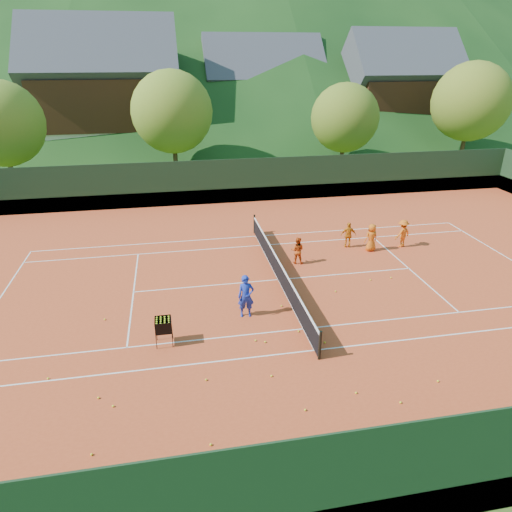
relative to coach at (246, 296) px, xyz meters
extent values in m
plane|color=#335219|center=(1.95, 2.79, -0.88)|extent=(400.00, 400.00, 0.00)
cube|color=#BB411E|center=(1.95, 2.79, -0.87)|extent=(40.00, 24.00, 0.02)
imported|color=#1A2EA9|center=(0.00, 0.00, 0.00)|extent=(0.66, 0.46, 1.72)
imported|color=#CE4712|center=(3.26, 4.39, -0.20)|extent=(0.79, 0.71, 1.33)
imported|color=orange|center=(6.43, 5.83, -0.18)|extent=(0.86, 0.49, 1.37)
imported|color=#D35E12|center=(7.42, 5.18, -0.14)|extent=(0.78, 0.59, 1.45)
imported|color=#DB6013|center=(9.26, 5.40, -0.12)|extent=(1.09, 0.85, 1.48)
sphere|color=yellow|center=(6.03, 1.94, -0.83)|extent=(0.07, 0.07, 0.07)
sphere|color=yellow|center=(2.52, -5.04, -0.83)|extent=(0.07, 0.07, 0.07)
sphere|color=yellow|center=(0.36, -1.93, -0.83)|extent=(0.07, 0.07, 0.07)
sphere|color=yellow|center=(-5.10, -3.83, -0.83)|extent=(0.07, 0.07, 0.07)
sphere|color=yellow|center=(4.10, 1.18, -0.83)|extent=(0.07, 0.07, 0.07)
sphere|color=yellow|center=(-5.41, 0.68, -0.83)|extent=(0.07, 0.07, 0.07)
sphere|color=yellow|center=(-5.00, -5.98, -0.83)|extent=(0.07, 0.07, 0.07)
sphere|color=yellow|center=(2.43, -2.36, -0.83)|extent=(0.07, 0.07, 0.07)
sphere|color=yellow|center=(-1.87, -3.60, -0.83)|extent=(0.07, 0.07, 0.07)
sphere|color=yellow|center=(3.64, -5.67, -0.83)|extent=(0.07, 0.07, 0.07)
sphere|color=yellow|center=(0.81, -5.45, -0.83)|extent=(0.07, 0.07, 0.07)
sphere|color=yellow|center=(5.24, -5.01, -0.83)|extent=(0.07, 0.07, 0.07)
sphere|color=yellow|center=(1.71, -1.50, -0.83)|extent=(0.07, 0.07, 0.07)
sphere|color=yellow|center=(0.18, -3.80, -0.83)|extent=(0.07, 0.07, 0.07)
sphere|color=yellow|center=(-1.98, -6.22, -0.83)|extent=(0.07, 0.07, 0.07)
sphere|color=yellow|center=(0.04, -1.78, -0.83)|extent=(0.07, 0.07, 0.07)
sphere|color=yellow|center=(2.35, 1.12, -0.83)|extent=(0.07, 0.07, 0.07)
sphere|color=yellow|center=(-4.63, -4.27, -0.83)|extent=(0.07, 0.07, 0.07)
sphere|color=yellow|center=(7.03, 1.97, -0.83)|extent=(0.07, 0.07, 0.07)
sphere|color=yellow|center=(-6.77, -2.62, -0.83)|extent=(0.07, 0.07, 0.07)
sphere|color=yellow|center=(1.52, 0.41, -0.83)|extent=(0.07, 0.07, 0.07)
cube|color=white|center=(13.84, 2.79, -0.86)|extent=(0.06, 10.97, 0.00)
cube|color=white|center=(1.95, -2.69, -0.86)|extent=(23.77, 0.06, 0.00)
cube|color=white|center=(1.95, 8.28, -0.86)|extent=(23.77, 0.06, 0.00)
cube|color=white|center=(1.95, -1.32, -0.86)|extent=(23.77, 0.06, 0.00)
cube|color=white|center=(1.95, 6.91, -0.86)|extent=(23.77, 0.06, 0.00)
cube|color=white|center=(-4.45, 2.79, -0.86)|extent=(0.06, 8.23, 0.00)
cube|color=white|center=(8.35, 2.79, -0.86)|extent=(0.06, 8.23, 0.00)
cube|color=white|center=(1.95, 2.79, -0.86)|extent=(12.80, 0.06, 0.00)
cube|color=white|center=(1.95, 2.79, -0.86)|extent=(0.06, 10.97, 0.00)
cube|color=black|center=(1.95, 2.79, -0.41)|extent=(0.03, 11.97, 0.90)
cube|color=white|center=(1.95, 2.79, 0.06)|extent=(0.05, 11.97, 0.06)
cylinder|color=black|center=(1.95, -3.19, -0.31)|extent=(0.10, 0.10, 1.10)
cylinder|color=black|center=(1.95, 8.78, -0.31)|extent=(0.10, 0.10, 1.10)
cube|color=#15311C|center=(1.95, 14.79, 0.64)|extent=(40.00, 0.05, 3.00)
cube|color=#195829|center=(1.95, 14.79, -0.36)|extent=(40.40, 0.05, 1.00)
cube|color=black|center=(1.95, -9.21, 0.64)|extent=(40.00, 0.05, 3.00)
cube|color=#195728|center=(1.95, -9.21, -0.36)|extent=(40.40, 0.05, 1.00)
cylinder|color=black|center=(-3.41, -1.60, -0.59)|extent=(0.02, 0.02, 0.55)
cylinder|color=black|center=(-2.86, -1.60, -0.59)|extent=(0.02, 0.02, 0.55)
cylinder|color=black|center=(-3.41, -1.05, -0.59)|extent=(0.02, 0.02, 0.55)
cylinder|color=black|center=(-2.86, -1.05, -0.59)|extent=(0.02, 0.02, 0.55)
cube|color=black|center=(-3.13, -1.33, -0.31)|extent=(0.55, 0.55, 0.02)
cube|color=black|center=(-3.13, -1.60, -0.09)|extent=(0.55, 0.02, 0.45)
cube|color=black|center=(-3.13, -1.05, -0.09)|extent=(0.55, 0.02, 0.45)
cube|color=black|center=(-3.41, -1.33, -0.09)|extent=(0.02, 0.55, 0.45)
cube|color=black|center=(-2.86, -1.33, -0.09)|extent=(0.02, 0.55, 0.45)
sphere|color=#CCE526|center=(-3.34, -1.53, 0.10)|extent=(0.07, 0.07, 0.07)
sphere|color=#CCE526|center=(-3.34, -1.40, 0.10)|extent=(0.07, 0.07, 0.07)
sphere|color=#CCE526|center=(-3.34, -1.26, 0.10)|extent=(0.07, 0.07, 0.07)
sphere|color=#CCE526|center=(-3.34, -1.12, 0.10)|extent=(0.07, 0.07, 0.07)
sphere|color=#CCE526|center=(-3.20, -1.53, 0.10)|extent=(0.07, 0.07, 0.07)
sphere|color=#CCE526|center=(-3.20, -1.40, 0.10)|extent=(0.07, 0.07, 0.07)
sphere|color=#CCE526|center=(-3.20, -1.26, 0.10)|extent=(0.07, 0.07, 0.07)
sphere|color=#CCE526|center=(-3.20, -1.12, 0.10)|extent=(0.07, 0.07, 0.07)
sphere|color=#CCE526|center=(-3.07, -1.53, 0.10)|extent=(0.07, 0.07, 0.07)
sphere|color=#CCE526|center=(-3.07, -1.40, 0.10)|extent=(0.07, 0.07, 0.07)
sphere|color=#CCE526|center=(-3.07, -1.26, 0.10)|extent=(0.07, 0.07, 0.07)
sphere|color=#CCE526|center=(-3.07, -1.12, 0.10)|extent=(0.07, 0.07, 0.07)
sphere|color=#CCE526|center=(-2.93, -1.53, 0.10)|extent=(0.07, 0.07, 0.07)
sphere|color=#CCE526|center=(-2.93, -1.40, 0.10)|extent=(0.07, 0.07, 0.07)
sphere|color=#CCE526|center=(-2.93, -1.26, 0.10)|extent=(0.07, 0.07, 0.07)
sphere|color=#CCE526|center=(-2.93, -1.12, 0.10)|extent=(0.07, 0.07, 0.07)
cube|color=beige|center=(-8.05, 32.79, 0.56)|extent=(12.00, 9.00, 2.88)
cube|color=#341A0E|center=(-8.05, 32.79, 4.24)|extent=(12.24, 9.18, 4.48)
cube|color=#3E3E46|center=(-8.05, 32.79, 7.08)|extent=(13.80, 9.93, 9.93)
cube|color=beige|center=(7.95, 36.79, 0.38)|extent=(11.00, 8.00, 2.52)
cube|color=#38210F|center=(7.95, 36.79, 3.60)|extent=(11.22, 8.16, 3.92)
cube|color=#3F3F47|center=(7.95, 36.79, 6.16)|extent=(12.65, 8.82, 8.82)
cube|color=beige|center=(21.95, 32.79, 0.47)|extent=(10.00, 8.00, 2.70)
cube|color=#33190E|center=(21.95, 32.79, 3.92)|extent=(10.20, 8.16, 4.20)
cube|color=#404148|center=(21.95, 32.79, 6.62)|extent=(11.50, 8.82, 8.82)
cylinder|color=#422B1A|center=(-14.05, 20.79, 0.47)|extent=(0.36, 0.36, 2.70)
sphere|color=#4B761F|center=(-14.05, 20.79, 3.99)|extent=(6.00, 6.00, 6.00)
cylinder|color=#3F2A19|center=(-2.05, 22.79, 0.56)|extent=(0.36, 0.36, 2.88)
sphere|color=#4E771F|center=(-2.05, 22.79, 4.32)|extent=(6.40, 6.40, 6.40)
cylinder|color=#3D2918|center=(11.95, 21.79, 0.38)|extent=(0.36, 0.36, 2.52)
sphere|color=#466A1C|center=(11.95, 21.79, 3.67)|extent=(5.60, 5.60, 5.60)
cylinder|color=#412A1A|center=(23.95, 22.79, 0.65)|extent=(0.36, 0.36, 3.06)
sphere|color=#4F701D|center=(23.95, 22.79, 4.64)|extent=(6.80, 6.80, 6.80)
camera|label=1|loc=(-2.46, -15.17, 8.53)|focal=32.00mm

